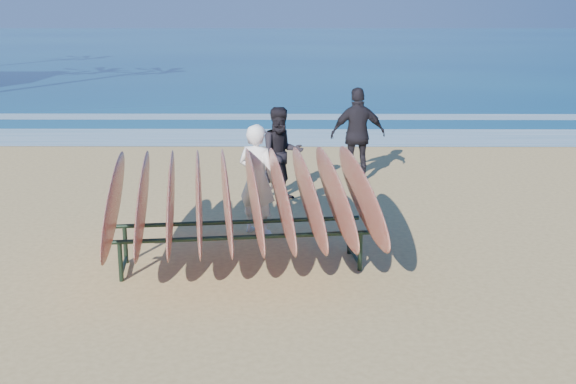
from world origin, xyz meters
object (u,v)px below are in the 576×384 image
at_px(person_white, 257,179).
at_px(person_dark_b, 358,135).
at_px(surfboard_rack, 240,198).
at_px(person_dark_a, 281,154).

bearing_deg(person_white, person_dark_b, -89.02).
height_order(person_white, person_dark_b, person_dark_b).
xyz_separation_m(surfboard_rack, person_white, (0.14, 1.43, -0.11)).
relative_size(person_dark_a, person_dark_b, 0.90).
distance_m(surfboard_rack, person_dark_a, 3.37).
bearing_deg(person_white, surfboard_rack, 113.15).
distance_m(person_white, person_dark_b, 3.75).
xyz_separation_m(person_white, person_dark_a, (0.32, 1.91, -0.01)).
bearing_deg(person_dark_b, person_white, 54.84).
bearing_deg(person_dark_b, person_dark_a, 37.14).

